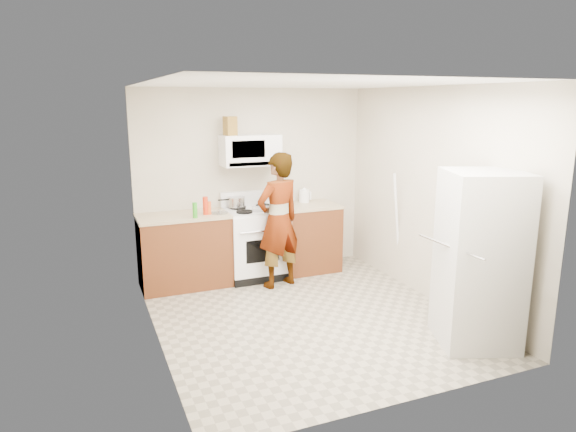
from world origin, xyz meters
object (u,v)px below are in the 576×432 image
microwave (250,150)px  saucepan (236,202)px  person (278,221)px  fridge (480,259)px  gas_range (255,242)px  kettle (304,196)px

microwave → saucepan: size_ratio=3.34×
microwave → person: (0.17, -0.58, -0.84)m
microwave → fridge: (1.38, -2.78, -0.85)m
saucepan → fridge: bearing=-60.7°
fridge → saucepan: bearing=140.2°
microwave → gas_range: bearing=-90.0°
kettle → person: bearing=-112.5°
kettle → saucepan: kettle is taller
saucepan → person: bearing=-58.9°
gas_range → person: bearing=-69.2°
microwave → fridge: 3.22m
person → fridge: (1.21, -2.20, -0.01)m
gas_range → saucepan: 0.59m
gas_range → fridge: bearing=-62.5°
microwave → kettle: 1.06m
kettle → saucepan: (-1.00, -0.03, -0.00)m
kettle → saucepan: size_ratio=0.75×
person → saucepan: (-0.37, 0.61, 0.16)m
fridge → person: bearing=139.7°
fridge → kettle: bearing=122.3°
person → saucepan: bearing=-76.3°
saucepan → kettle: bearing=1.5°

